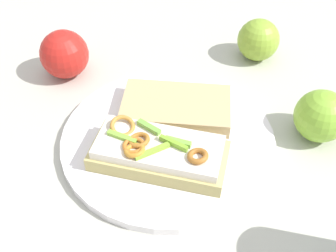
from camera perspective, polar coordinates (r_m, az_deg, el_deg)
The scene contains 7 objects.
ground_plane at distance 0.62m, azimuth -0.00°, elevation -2.17°, with size 2.00×2.00×0.00m, color #B5B4A5.
plate at distance 0.61m, azimuth -0.00°, elevation -1.76°, with size 0.31×0.31×0.01m, color white.
sandwich at distance 0.56m, azimuth -1.37°, elevation -3.62°, with size 0.18×0.19×0.05m.
bread_slice_side at distance 0.63m, azimuth 1.11°, elevation 2.59°, with size 0.16×0.10×0.02m, color tan.
apple_0 at distance 0.73m, azimuth -14.08°, elevation 9.56°, with size 0.08×0.08×0.08m, color red.
apple_2 at distance 0.64m, azimuth 20.32°, elevation 1.31°, with size 0.08×0.08×0.08m, color #82B933.
apple_3 at distance 0.77m, azimuth 12.33°, elevation 11.51°, with size 0.07×0.07×0.07m, color #86AC32.
Camera 1 is at (0.37, -0.19, 0.45)m, focal length 44.26 mm.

